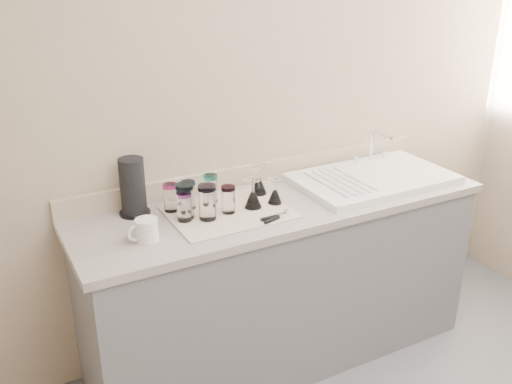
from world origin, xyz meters
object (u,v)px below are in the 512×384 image
tumbler_purple (210,188)px  tumbler_blue (207,202)px  white_mug (146,230)px  can_opener (275,217)px  tumbler_cyan (188,195)px  tumbler_extra (185,201)px  tumbler_lavender (228,199)px  tumbler_teal (171,197)px  tumbler_magenta (184,207)px  sink_unit (373,178)px  goblet_front_left (253,197)px  goblet_back_right (259,184)px  paper_towel_roll (133,187)px  goblet_front_right (275,195)px

tumbler_purple → tumbler_blue: size_ratio=0.85×
white_mug → tumbler_purple: bearing=30.2°
can_opener → tumbler_cyan: bearing=134.9°
tumbler_extra → white_mug: bearing=-151.8°
tumbler_lavender → can_opener: (0.15, -0.17, -0.06)m
tumbler_cyan → white_mug: bearing=-142.4°
tumbler_teal → tumbler_magenta: 0.13m
tumbler_purple → white_mug: (-0.39, -0.23, -0.03)m
sink_unit → goblet_front_left: sink_unit is taller
white_mug → tumbler_teal: bearing=49.3°
goblet_back_right → tumbler_blue: bearing=-156.3°
tumbler_blue → tumbler_magenta: bearing=160.7°
tumbler_purple → paper_towel_roll: (-0.36, 0.06, 0.05)m
tumbler_lavender → goblet_front_left: size_ratio=0.87×
tumbler_magenta → tumbler_extra: tumbler_extra is taller
tumbler_cyan → tumbler_purple: bearing=8.2°
goblet_back_right → tumbler_extra: bearing=-167.6°
tumbler_lavender → goblet_back_right: (0.23, 0.13, -0.02)m
goblet_front_left → paper_towel_roll: (-0.51, 0.21, 0.07)m
tumbler_magenta → goblet_back_right: size_ratio=0.90×
tumbler_cyan → goblet_back_right: (0.37, 0.00, -0.02)m
can_opener → tumbler_purple: bearing=119.5°
tumbler_lavender → paper_towel_roll: paper_towel_roll is taller
tumbler_magenta → goblet_front_right: 0.45m
goblet_front_left → white_mug: size_ratio=1.07×
sink_unit → tumbler_extra: 1.05m
tumbler_lavender → tumbler_extra: (-0.20, 0.04, 0.02)m
tumbler_purple → goblet_front_left: bearing=-45.2°
tumbler_blue → goblet_back_right: bearing=23.7°
tumbler_cyan → tumbler_magenta: bearing=-120.0°
tumbler_purple → goblet_front_left: size_ratio=0.93×
sink_unit → tumbler_magenta: 1.06m
tumbler_cyan → can_opener: (0.30, -0.30, -0.06)m
goblet_front_left → can_opener: (0.03, -0.16, -0.04)m
sink_unit → tumbler_extra: bearing=178.6°
tumbler_purple → white_mug: 0.46m
tumbler_extra → goblet_back_right: (0.43, 0.09, -0.03)m
sink_unit → tumbler_lavender: size_ratio=6.32×
paper_towel_roll → tumbler_blue: bearing=-39.7°
tumbler_lavender → tumbler_purple: bearing=98.9°
sink_unit → goblet_front_left: (-0.72, -0.02, 0.04)m
tumbler_cyan → tumbler_magenta: (-0.07, -0.12, -0.00)m
tumbler_cyan → tumbler_lavender: bearing=-43.0°
tumbler_lavender → white_mug: 0.43m
goblet_front_right → paper_towel_roll: bearing=161.1°
tumbler_cyan → goblet_front_right: tumbler_cyan is taller
tumbler_extra → goblet_back_right: bearing=12.4°
goblet_back_right → goblet_front_left: (-0.10, -0.13, 0.00)m
goblet_front_left → paper_towel_roll: bearing=157.8°
sink_unit → paper_towel_roll: paper_towel_roll is taller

